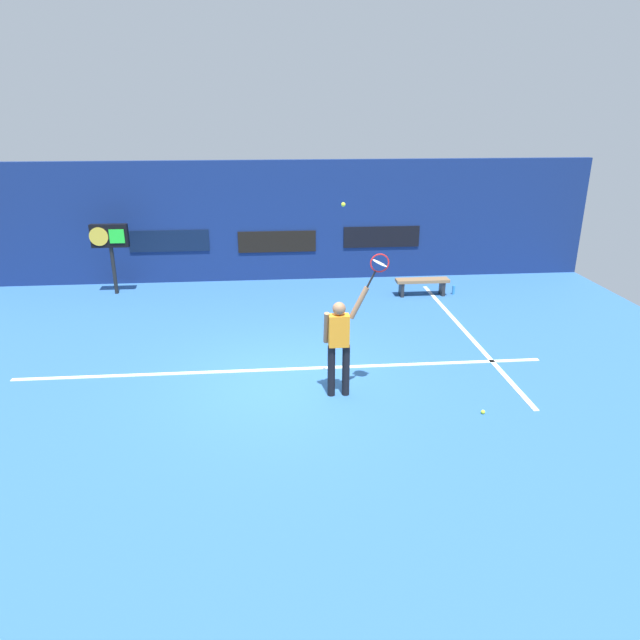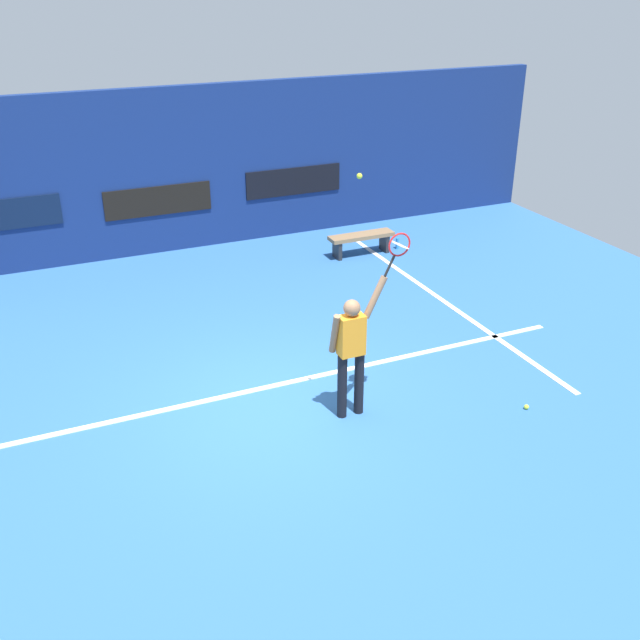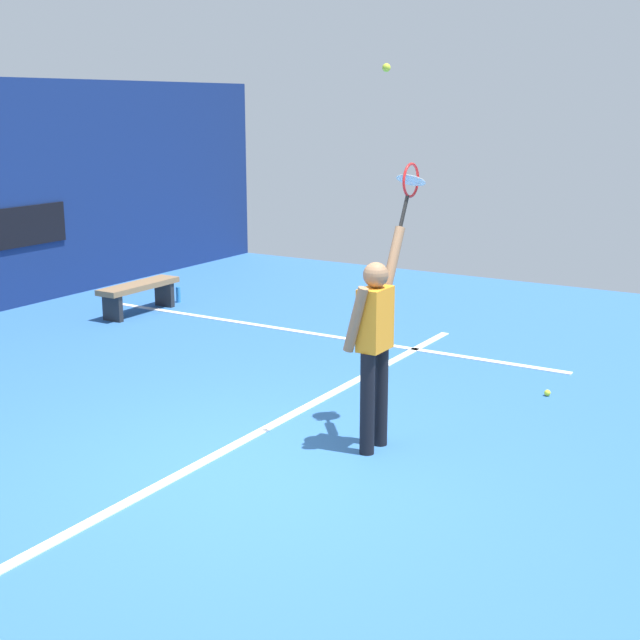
% 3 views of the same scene
% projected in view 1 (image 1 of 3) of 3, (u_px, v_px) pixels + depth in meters
% --- Properties ---
extents(ground_plane, '(18.00, 18.00, 0.00)m').
position_uv_depth(ground_plane, '(286.00, 380.00, 10.40)').
color(ground_plane, '#2D609E').
extents(back_wall, '(18.00, 0.20, 3.36)m').
position_uv_depth(back_wall, '(276.00, 221.00, 16.08)').
color(back_wall, navy).
rests_on(back_wall, ground_plane).
extents(sponsor_banner_center, '(2.20, 0.03, 0.60)m').
position_uv_depth(sponsor_banner_center, '(277.00, 242.00, 16.16)').
color(sponsor_banner_center, black).
extents(sponsor_banner_portside, '(2.20, 0.03, 0.60)m').
position_uv_depth(sponsor_banner_portside, '(169.00, 241.00, 15.88)').
color(sponsor_banner_portside, '#0C1933').
extents(sponsor_banner_starboard, '(2.20, 0.03, 0.60)m').
position_uv_depth(sponsor_banner_starboard, '(382.00, 237.00, 16.38)').
color(sponsor_banner_starboard, black).
extents(court_baseline, '(10.00, 0.10, 0.01)m').
position_uv_depth(court_baseline, '(285.00, 369.00, 10.83)').
color(court_baseline, white).
rests_on(court_baseline, ground_plane).
extents(court_sideline, '(0.10, 7.00, 0.01)m').
position_uv_depth(court_sideline, '(466.00, 333.00, 12.61)').
color(court_sideline, white).
rests_on(court_sideline, ground_plane).
extents(tennis_player, '(0.74, 0.31, 1.95)m').
position_uv_depth(tennis_player, '(339.00, 341.00, 9.54)').
color(tennis_player, black).
rests_on(tennis_player, ground_plane).
extents(tennis_racket, '(0.42, 0.27, 0.62)m').
position_uv_depth(tennis_racket, '(379.00, 265.00, 9.14)').
color(tennis_racket, black).
extents(tennis_ball, '(0.07, 0.07, 0.07)m').
position_uv_depth(tennis_ball, '(343.00, 204.00, 8.71)').
color(tennis_ball, '#CCE033').
extents(scoreboard_clock, '(0.96, 0.20, 1.87)m').
position_uv_depth(scoreboard_clock, '(110.00, 239.00, 14.81)').
color(scoreboard_clock, black).
rests_on(scoreboard_clock, ground_plane).
extents(court_bench, '(1.40, 0.36, 0.45)m').
position_uv_depth(court_bench, '(422.00, 283.00, 15.06)').
color(court_bench, olive).
rests_on(court_bench, ground_plane).
extents(water_bottle, '(0.07, 0.07, 0.24)m').
position_uv_depth(water_bottle, '(454.00, 290.00, 15.21)').
color(water_bottle, '#338CD8').
rests_on(water_bottle, ground_plane).
extents(spare_ball, '(0.07, 0.07, 0.07)m').
position_uv_depth(spare_ball, '(483.00, 412.00, 9.25)').
color(spare_ball, '#CCE033').
rests_on(spare_ball, ground_plane).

